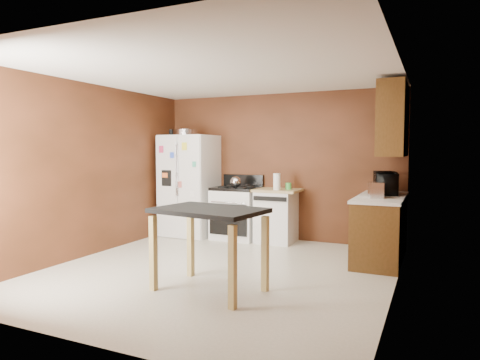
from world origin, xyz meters
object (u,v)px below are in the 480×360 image
Objects in this scene: kettle at (236,182)px; toaster at (376,190)px; microwave at (385,184)px; refrigerator at (189,185)px; island at (209,222)px; paper_towel at (277,182)px; pen_cup at (171,132)px; dishwasher at (276,215)px; gas_range at (236,212)px; roasting_pan at (186,132)px; green_canister at (288,186)px.

toaster reaches higher than kettle.
refrigerator reaches higher than microwave.
paper_towel is at bearing 92.61° from island.
microwave is (3.71, -0.10, -0.81)m from pen_cup.
paper_towel is 1.70m from refrigerator.
dishwasher is at bearing 112.13° from paper_towel.
pen_cup reaches higher than gas_range.
dishwasher is at bearing 4.22° from roasting_pan.
refrigerator is 1.64× the size of gas_range.
toaster reaches higher than dishwasher.
green_canister is 0.09× the size of island.
pen_cup is 3.78m from toaster.
toaster is 0.16× the size of refrigerator.
microwave is (3.42, -0.12, -0.80)m from roasting_pan.
roasting_pan is at bearing 179.04° from paper_towel.
pen_cup is at bearing 75.38° from microwave.
toaster is at bearing -23.74° from dishwasher.
roasting_pan is 0.95m from refrigerator.
refrigerator reaches higher than gas_range.
paper_towel is at bearing -0.96° from roasting_pan.
pen_cup reaches higher than kettle.
microwave is at bearing -8.09° from dishwasher.
green_canister is 0.06× the size of refrigerator.
island is (0.18, -2.65, 0.31)m from dishwasher.
toaster is 0.26× the size of gas_range.
island reaches higher than dishwasher.
kettle is 2.45m from toaster.
dishwasher is (-0.06, 0.15, -0.57)m from paper_towel.
gas_range is at bearing -177.55° from green_canister.
pen_cup is at bearing 156.50° from toaster.
refrigerator is at bearing 74.08° from microwave.
green_canister is at bearing 8.08° from kettle.
kettle is at bearing -1.68° from refrigerator.
refrigerator is (-3.38, 0.16, -0.15)m from microwave.
toaster is (3.35, -0.61, -0.85)m from roasting_pan.
microwave is 0.60× the size of dishwasher.
pen_cup is at bearing -174.17° from roasting_pan.
gas_range is (-0.03, 0.09, -0.53)m from kettle.
microwave reaches higher than green_canister.
pen_cup is 2.36m from green_canister.
paper_towel is 0.59m from dishwasher.
green_canister is 1.65m from toaster.
pen_cup is 1.01m from refrigerator.
dishwasher is (-1.75, 0.25, -0.60)m from microwave.
microwave is (2.44, -0.14, 0.05)m from kettle.
paper_towel is (1.74, -0.03, -0.83)m from roasting_pan.
pen_cup is at bearing 130.58° from island.
roasting_pan is 2.16× the size of kettle.
green_canister is 1.84m from refrigerator.
green_canister is at bearing 89.39° from island.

